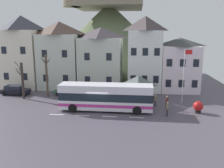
{
  "coord_description": "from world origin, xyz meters",
  "views": [
    {
      "loc": [
        4.44,
        -26.36,
        8.96
      ],
      "look_at": [
        1.25,
        3.51,
        2.56
      ],
      "focal_mm": 38.24,
      "sensor_mm": 36.0,
      "label": 1
    }
  ],
  "objects": [
    {
      "name": "ground_plane",
      "position": [
        0.0,
        -0.0,
        -0.03
      ],
      "size": [
        40.0,
        60.0,
        0.07
      ],
      "color": "#504854"
    },
    {
      "name": "townhouse_01",
      "position": [
        -8.18,
        11.81,
        5.41
      ],
      "size": [
        6.35,
        5.69,
        10.83
      ],
      "color": "beige",
      "rests_on": "ground_plane"
    },
    {
      "name": "bare_tree_00",
      "position": [
        -8.37,
        5.86,
        3.14
      ],
      "size": [
        1.45,
        1.4,
        5.98
      ],
      "color": "brown",
      "rests_on": "ground_plane"
    },
    {
      "name": "transit_bus",
      "position": [
        0.85,
        0.51,
        1.58
      ],
      "size": [
        10.98,
        2.79,
        3.14
      ],
      "rotation": [
        0.0,
        0.0,
        -0.01
      ],
      "color": "white",
      "rests_on": "ground_plane"
    },
    {
      "name": "harbour_buoy",
      "position": [
        11.47,
        0.63,
        0.77
      ],
      "size": [
        1.14,
        1.14,
        1.39
      ],
      "color": "black",
      "rests_on": "ground_plane"
    },
    {
      "name": "bus_shelter",
      "position": [
        4.61,
        3.71,
        3.02
      ],
      "size": [
        3.6,
        3.6,
        3.68
      ],
      "color": "#473D33",
      "rests_on": "ground_plane"
    },
    {
      "name": "townhouse_02",
      "position": [
        -1.47,
        12.21,
        4.94
      ],
      "size": [
        6.67,
        6.49,
        9.88
      ],
      "color": "beige",
      "rests_on": "ground_plane"
    },
    {
      "name": "parked_car_02",
      "position": [
        -13.62,
        6.51,
        0.67
      ],
      "size": [
        4.02,
        2.0,
        1.37
      ],
      "rotation": [
        0.0,
        0.0,
        -0.02
      ],
      "color": "black",
      "rests_on": "ground_plane"
    },
    {
      "name": "townhouse_04",
      "position": [
        10.99,
        12.07,
        4.15
      ],
      "size": [
        5.68,
        6.2,
        8.31
      ],
      "color": "white",
      "rests_on": "ground_plane"
    },
    {
      "name": "bare_tree_01",
      "position": [
        -11.29,
        4.38,
        2.64
      ],
      "size": [
        1.62,
        1.24,
        5.27
      ],
      "color": "#382D28",
      "rests_on": "ground_plane"
    },
    {
      "name": "pedestrian_01",
      "position": [
        5.14,
        2.93,
        0.9
      ],
      "size": [
        0.3,
        0.3,
        1.54
      ],
      "color": "black",
      "rests_on": "ground_plane"
    },
    {
      "name": "pedestrian_02",
      "position": [
        8.07,
        1.65,
        0.91
      ],
      "size": [
        0.32,
        0.31,
        1.66
      ],
      "color": "#38332D",
      "rests_on": "ground_plane"
    },
    {
      "name": "hilltop_castle",
      "position": [
        -2.28,
        29.73,
        8.84
      ],
      "size": [
        34.76,
        34.76,
        23.21
      ],
      "color": "#5B6849",
      "rests_on": "ground_plane"
    },
    {
      "name": "parked_car_00",
      "position": [
        3.4,
        7.33,
        0.65
      ],
      "size": [
        4.45,
        2.37,
        1.33
      ],
      "rotation": [
        0.0,
        0.0,
        3.26
      ],
      "color": "#31573B",
      "rests_on": "ground_plane"
    },
    {
      "name": "public_bench",
      "position": [
        3.3,
        6.2,
        0.47
      ],
      "size": [
        1.65,
        0.48,
        0.87
      ],
      "color": "#473828",
      "rests_on": "ground_plane"
    },
    {
      "name": "parked_car_01",
      "position": [
        -5.3,
        6.99,
        0.62
      ],
      "size": [
        4.63,
        2.49,
        1.26
      ],
      "rotation": [
        0.0,
        0.0,
        3.0
      ],
      "color": "#315638",
      "rests_on": "ground_plane"
    },
    {
      "name": "townhouse_03",
      "position": [
        5.56,
        11.85,
        5.79
      ],
      "size": [
        5.06,
        5.76,
        11.58
      ],
      "color": "white",
      "rests_on": "ground_plane"
    },
    {
      "name": "pedestrian_03",
      "position": [
        6.74,
        2.48,
        0.88
      ],
      "size": [
        0.33,
        0.34,
        1.54
      ],
      "color": "#2D2D38",
      "rests_on": "ground_plane"
    },
    {
      "name": "pedestrian_00",
      "position": [
        7.82,
        -0.81,
        0.85
      ],
      "size": [
        0.3,
        0.39,
        1.67
      ],
      "color": "#2D2D38",
      "rests_on": "ground_plane"
    },
    {
      "name": "townhouse_00",
      "position": [
        -14.73,
        12.12,
        5.91
      ],
      "size": [
        6.18,
        6.3,
        11.83
      ],
      "color": "silver",
      "rests_on": "ground_plane"
    },
    {
      "name": "flagpole",
      "position": [
        10.48,
        4.71,
        4.05
      ],
      "size": [
        0.95,
        0.1,
        6.98
      ],
      "color": "silver",
      "rests_on": "ground_plane"
    }
  ]
}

